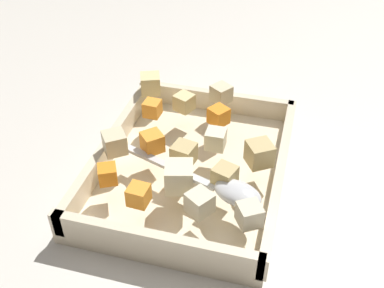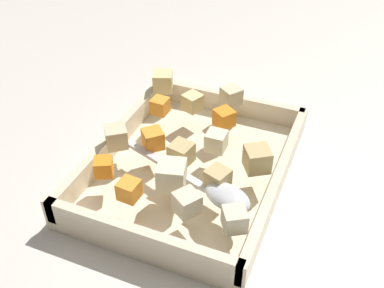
% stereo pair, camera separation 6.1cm
% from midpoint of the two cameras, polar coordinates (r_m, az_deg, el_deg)
% --- Properties ---
extents(ground_plane, '(4.00, 4.00, 0.00)m').
position_cam_midpoint_polar(ground_plane, '(0.64, 1.81, -5.08)').
color(ground_plane, beige).
extents(baking_dish, '(0.32, 0.25, 0.05)m').
position_cam_midpoint_polar(baking_dish, '(0.64, 2.74, -3.18)').
color(baking_dish, beige).
rests_on(baking_dish, ground_plane).
extents(carrot_chunk_far_right, '(0.03, 0.03, 0.02)m').
position_cam_midpoint_polar(carrot_chunk_far_right, '(0.55, -4.56, -5.77)').
color(carrot_chunk_far_right, orange).
rests_on(carrot_chunk_far_right, baking_dish).
extents(carrot_chunk_center, '(0.02, 0.02, 0.02)m').
position_cam_midpoint_polar(carrot_chunk_center, '(0.68, -1.40, 4.62)').
color(carrot_chunk_center, orange).
rests_on(carrot_chunk_center, baking_dish).
extents(carrot_chunk_corner_ne, '(0.04, 0.04, 0.03)m').
position_cam_midpoint_polar(carrot_chunk_corner_ne, '(0.62, -1.99, 0.52)').
color(carrot_chunk_corner_ne, orange).
rests_on(carrot_chunk_corner_ne, baking_dish).
extents(carrot_chunk_near_right, '(0.03, 0.03, 0.02)m').
position_cam_midpoint_polar(carrot_chunk_near_right, '(0.58, -7.87, -2.93)').
color(carrot_chunk_near_right, orange).
rests_on(carrot_chunk_near_right, baking_dish).
extents(carrot_chunk_front_center, '(0.03, 0.03, 0.02)m').
position_cam_midpoint_polar(carrot_chunk_front_center, '(0.66, 6.63, 3.12)').
color(carrot_chunk_front_center, orange).
rests_on(carrot_chunk_front_center, baking_dish).
extents(potato_chunk_corner_nw, '(0.04, 0.04, 0.03)m').
position_cam_midpoint_polar(potato_chunk_corner_nw, '(0.62, -6.53, 0.78)').
color(potato_chunk_corner_nw, beige).
rests_on(potato_chunk_corner_nw, baking_dish).
extents(potato_chunk_corner_sw, '(0.04, 0.04, 0.03)m').
position_cam_midpoint_polar(potato_chunk_corner_sw, '(0.59, 10.98, -1.93)').
color(potato_chunk_corner_sw, tan).
rests_on(potato_chunk_corner_sw, baking_dish).
extents(potato_chunk_corner_se, '(0.04, 0.04, 0.03)m').
position_cam_midpoint_polar(potato_chunk_corner_se, '(0.56, 0.64, -4.01)').
color(potato_chunk_corner_se, beige).
rests_on(potato_chunk_corner_se, baking_dish).
extents(potato_chunk_near_spoon, '(0.03, 0.03, 0.03)m').
position_cam_midpoint_polar(potato_chunk_near_spoon, '(0.62, 5.84, 0.27)').
color(potato_chunk_near_spoon, beige).
rests_on(potato_chunk_near_spoon, baking_dish).
extents(potato_chunk_mid_left, '(0.04, 0.04, 0.03)m').
position_cam_midpoint_polar(potato_chunk_mid_left, '(0.71, 7.33, 5.80)').
color(potato_chunk_mid_left, beige).
rests_on(potato_chunk_mid_left, baking_dish).
extents(potato_chunk_back_center, '(0.03, 0.03, 0.03)m').
position_cam_midpoint_polar(potato_chunk_back_center, '(0.59, 1.47, -1.21)').
color(potato_chunk_back_center, tan).
rests_on(potato_chunk_back_center, baking_dish).
extents(potato_chunk_mid_right, '(0.04, 0.04, 0.03)m').
position_cam_midpoint_polar(potato_chunk_mid_right, '(0.74, -1.22, 7.61)').
color(potato_chunk_mid_right, '#E0CC89').
rests_on(potato_chunk_mid_right, baking_dish).
extents(potato_chunk_heap_top, '(0.03, 0.03, 0.03)m').
position_cam_midpoint_polar(potato_chunk_heap_top, '(0.56, 6.31, -4.39)').
color(potato_chunk_heap_top, tan).
rests_on(potato_chunk_heap_top, baking_dish).
extents(potato_chunk_near_left, '(0.03, 0.03, 0.02)m').
position_cam_midpoint_polar(potato_chunk_near_left, '(0.69, 2.61, 5.08)').
color(potato_chunk_near_left, '#E0CC89').
rests_on(potato_chunk_near_left, baking_dish).
extents(parsnip_chunk_far_left, '(0.04, 0.04, 0.03)m').
position_cam_midpoint_polar(parsnip_chunk_far_left, '(0.53, 2.74, -7.40)').
color(parsnip_chunk_far_left, beige).
rests_on(parsnip_chunk_far_left, baking_dish).
extents(parsnip_chunk_heap_side, '(0.03, 0.03, 0.03)m').
position_cam_midpoint_polar(parsnip_chunk_heap_side, '(0.52, 8.70, -9.28)').
color(parsnip_chunk_heap_side, beige).
rests_on(parsnip_chunk_heap_side, baking_dish).
extents(serving_spoon, '(0.09, 0.20, 0.02)m').
position_cam_midpoint_polar(serving_spoon, '(0.55, 6.46, -6.03)').
color(serving_spoon, silver).
rests_on(serving_spoon, baking_dish).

